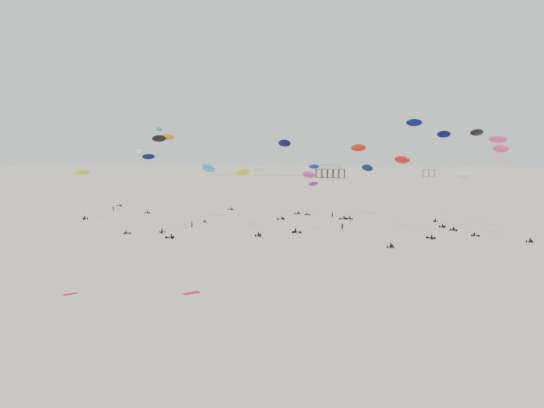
% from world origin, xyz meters
% --- Properties ---
extents(ground_plane, '(900.00, 900.00, 0.00)m').
position_xyz_m(ground_plane, '(0.00, 200.00, 0.00)').
color(ground_plane, beige).
extents(pavilion_main, '(21.00, 13.00, 9.80)m').
position_xyz_m(pavilion_main, '(-10.00, 350.00, 4.22)').
color(pavilion_main, brown).
rests_on(pavilion_main, ground).
extents(pavilion_small, '(9.00, 7.00, 8.00)m').
position_xyz_m(pavilion_small, '(60.00, 380.00, 3.49)').
color(pavilion_small, brown).
rests_on(pavilion_small, ground).
extents(pier_fence, '(80.20, 0.20, 1.50)m').
position_xyz_m(pier_fence, '(-62.00, 350.00, 0.77)').
color(pier_fence, black).
rests_on(pier_fence, ground).
extents(rig_0, '(4.36, 3.87, 13.96)m').
position_xyz_m(rig_0, '(-56.51, 105.99, 9.36)').
color(rig_0, black).
rests_on(rig_0, ground).
extents(rig_1, '(7.22, 2.99, 13.65)m').
position_xyz_m(rig_1, '(41.07, 108.34, 7.17)').
color(rig_1, black).
rests_on(rig_1, ground).
extents(rig_2, '(6.14, 15.45, 18.62)m').
position_xyz_m(rig_2, '(1.76, 137.12, 9.11)').
color(rig_2, black).
rests_on(rig_2, ground).
extents(rig_3, '(5.82, 3.78, 18.14)m').
position_xyz_m(rig_3, '(-26.99, 86.81, 9.18)').
color(rig_3, black).
rests_on(rig_3, ground).
extents(rig_4, '(9.73, 14.94, 25.50)m').
position_xyz_m(rig_4, '(45.36, 111.50, 18.01)').
color(rig_4, black).
rests_on(rig_4, ground).
extents(rig_5, '(8.66, 6.89, 20.16)m').
position_xyz_m(rig_5, '(49.65, 91.94, 13.92)').
color(rig_5, black).
rests_on(rig_5, ground).
extents(rig_6, '(9.67, 14.26, 23.70)m').
position_xyz_m(rig_6, '(49.14, 104.38, 17.89)').
color(rig_6, black).
rests_on(rig_6, ground).
extents(rig_7, '(5.54, 6.41, 14.23)m').
position_xyz_m(rig_7, '(6.26, 94.47, 8.54)').
color(rig_7, black).
rests_on(rig_7, ground).
extents(rig_8, '(5.87, 13.12, 25.02)m').
position_xyz_m(rig_8, '(40.18, 126.84, 19.29)').
color(rig_8, black).
rests_on(rig_8, ground).
extents(rig_9, '(7.21, 10.09, 19.83)m').
position_xyz_m(rig_9, '(-60.19, 144.67, 13.30)').
color(rig_9, black).
rests_on(rig_9, ground).
extents(rig_10, '(10.17, 13.67, 17.27)m').
position_xyz_m(rig_10, '(-17.49, 145.05, 10.52)').
color(rig_10, black).
rests_on(rig_10, ground).
extents(rig_11, '(6.61, 11.12, 25.01)m').
position_xyz_m(rig_11, '(-29.90, 88.91, 14.44)').
color(rig_11, black).
rests_on(rig_11, ground).
extents(rig_12, '(7.39, 8.87, 22.34)m').
position_xyz_m(rig_12, '(-23.61, 83.56, 14.08)').
color(rig_12, black).
rests_on(rig_12, ground).
extents(rig_13, '(5.21, 11.33, 22.20)m').
position_xyz_m(rig_13, '(-3.16, 120.87, 16.49)').
color(rig_13, black).
rests_on(rig_13, ground).
extents(rig_14, '(6.93, 11.21, 24.66)m').
position_xyz_m(rig_14, '(-42.27, 129.36, 20.47)').
color(rig_14, black).
rests_on(rig_14, ground).
extents(rig_15, '(6.90, 15.40, 17.21)m').
position_xyz_m(rig_15, '(-23.91, 116.19, 13.24)').
color(rig_15, black).
rests_on(rig_15, ground).
extents(rig_16, '(9.79, 16.65, 19.10)m').
position_xyz_m(rig_16, '(-7.93, 96.17, 10.66)').
color(rig_16, black).
rests_on(rig_16, ground).
extents(rig_17, '(9.30, 17.37, 21.25)m').
position_xyz_m(rig_17, '(29.50, 100.84, 13.51)').
color(rig_17, black).
rests_on(rig_17, ground).
extents(rig_18, '(5.33, 14.38, 21.82)m').
position_xyz_m(rig_18, '(16.96, 128.41, 16.69)').
color(rig_18, black).
rests_on(rig_18, ground).
extents(rig_19, '(7.53, 16.77, 27.77)m').
position_xyz_m(rig_19, '(28.64, 86.98, 16.45)').
color(rig_19, black).
rests_on(rig_19, ground).
extents(rig_20, '(4.18, 5.46, 10.02)m').
position_xyz_m(rig_20, '(3.90, 128.01, 6.56)').
color(rig_20, black).
rests_on(rig_20, ground).
extents(rig_21, '(9.62, 14.00, 17.08)m').
position_xyz_m(rig_21, '(18.55, 127.06, 11.09)').
color(rig_21, black).
rests_on(rig_21, ground).
extents(spectator_0, '(0.89, 0.80, 2.02)m').
position_xyz_m(spectator_0, '(-21.50, 95.69, 0.00)').
color(spectator_0, black).
rests_on(spectator_0, ground).
extents(spectator_1, '(1.06, 0.83, 1.90)m').
position_xyz_m(spectator_1, '(14.81, 98.58, 0.00)').
color(spectator_1, black).
rests_on(spectator_1, ground).
extents(spectator_2, '(1.25, 0.84, 1.94)m').
position_xyz_m(spectator_2, '(-57.93, 125.15, 0.00)').
color(spectator_2, black).
rests_on(spectator_2, ground).
extents(spectator_3, '(0.78, 0.63, 1.88)m').
position_xyz_m(spectator_3, '(10.51, 122.21, 0.00)').
color(spectator_3, black).
rests_on(spectator_3, ground).
extents(grounded_kite_a, '(2.18, 2.20, 0.08)m').
position_xyz_m(grounded_kite_a, '(-0.99, 38.55, 0.00)').
color(grounded_kite_a, red).
rests_on(grounded_kite_a, ground).
extents(grounded_kite_b, '(1.54, 1.90, 0.07)m').
position_xyz_m(grounded_kite_b, '(-16.32, 34.98, 0.00)').
color(grounded_kite_b, red).
rests_on(grounded_kite_b, ground).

